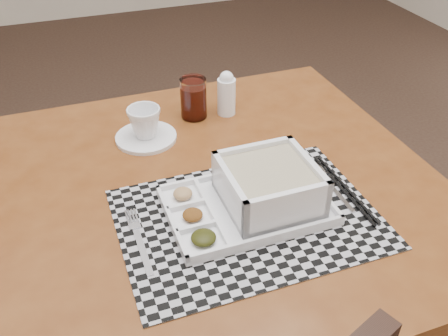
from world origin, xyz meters
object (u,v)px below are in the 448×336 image
Objects in this scene: serving_tray at (262,192)px; cup at (145,122)px; creamer_bottle at (226,94)px; dining_table at (221,207)px; juice_glass at (194,100)px.

cup is at bearing 116.00° from serving_tray.
serving_tray is at bearing -99.78° from creamer_bottle.
creamer_bottle is at bearing 67.85° from dining_table.
cup is at bearing -166.74° from creamer_bottle.
serving_tray is 3.95× the size of cup.
dining_table is 8.80× the size of juice_glass.
cup is 0.76× the size of juice_glass.
juice_glass is at bearing 38.24° from cup.
dining_table is 0.16m from serving_tray.
creamer_bottle reaches higher than juice_glass.
dining_table is 2.94× the size of serving_tray.
cup is (-0.12, 0.23, 0.12)m from dining_table.
creamer_bottle is (0.07, 0.39, 0.02)m from serving_tray.
serving_tray is 0.40m from juice_glass.
creamer_bottle is (0.11, 0.28, 0.13)m from dining_table.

